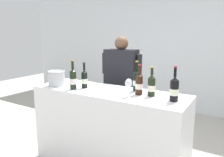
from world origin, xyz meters
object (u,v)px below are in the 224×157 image
wine_bottle_3 (84,79)px  wine_glass (129,84)px  wine_bottle_1 (174,89)px  wine_bottle_2 (137,80)px  wine_bottle_0 (139,84)px  person_server (121,93)px  wine_bottle_5 (152,86)px  ice_bucket (57,78)px  wine_bottle_4 (73,79)px

wine_bottle_3 → wine_glass: (0.64, -0.06, 0.02)m
wine_bottle_1 → wine_bottle_2: size_ratio=0.99×
wine_bottle_0 → person_server: size_ratio=0.21×
wine_bottle_5 → wine_glass: (-0.20, -0.14, 0.02)m
wine_bottle_1 → wine_bottle_5: 0.26m
wine_bottle_0 → wine_bottle_3: 0.70m
ice_bucket → wine_bottle_1: bearing=4.6°
wine_bottle_1 → person_server: (-0.95, 0.65, -0.32)m
wine_bottle_1 → ice_bucket: size_ratio=1.62×
wine_bottle_1 → wine_glass: (-0.45, -0.09, 0.02)m
wine_bottle_0 → wine_glass: wine_bottle_0 is taller
wine_bottle_1 → wine_glass: 0.46m
wine_bottle_3 → wine_glass: wine_bottle_3 is taller
person_server → wine_bottle_5: bearing=-40.7°
wine_bottle_2 → wine_glass: wine_bottle_2 is taller
wine_bottle_3 → wine_bottle_4: wine_bottle_4 is taller
wine_bottle_3 → wine_glass: 0.64m
wine_bottle_4 → wine_glass: 0.71m
wine_bottle_2 → wine_bottle_5: bearing=-27.9°
wine_bottle_0 → person_server: bearing=132.4°
wine_bottle_5 → wine_glass: size_ratio=1.65×
ice_bucket → person_server: 0.97m
wine_bottle_2 → wine_bottle_0: bearing=-55.5°
wine_bottle_1 → wine_bottle_2: bearing=159.9°
wine_bottle_2 → wine_bottle_4: wine_bottle_4 is taller
wine_bottle_4 → person_server: size_ratio=0.22×
wine_bottle_2 → ice_bucket: size_ratio=1.63×
wine_bottle_5 → ice_bucket: wine_bottle_5 is taller
wine_bottle_1 → wine_bottle_4: 1.17m
wine_bottle_1 → wine_bottle_4: bearing=-172.7°
wine_bottle_1 → wine_bottle_3: size_ratio=1.09×
wine_bottle_2 → wine_bottle_5: wine_bottle_2 is taller
wine_bottle_0 → wine_bottle_5: wine_bottle_0 is taller
wine_bottle_5 → wine_bottle_0: bearing=-173.9°
ice_bucket → person_server: bearing=56.3°
wine_bottle_3 → wine_bottle_5: size_ratio=1.00×
wine_bottle_0 → wine_bottle_4: wine_bottle_4 is taller
wine_bottle_1 → wine_bottle_3: (-1.09, -0.02, -0.01)m
wine_bottle_3 → ice_bucket: size_ratio=1.48×
wine_bottle_1 → ice_bucket: bearing=-175.4°
wine_bottle_5 → wine_bottle_3: bearing=-174.5°
wine_bottle_3 → person_server: size_ratio=0.20×
wine_bottle_2 → wine_glass: bearing=-82.8°
wine_bottle_5 → person_server: bearing=139.3°
wine_bottle_1 → wine_bottle_0: bearing=174.0°
wine_bottle_1 → ice_bucket: 1.47m
person_server → wine_bottle_3: bearing=-101.6°
wine_bottle_0 → wine_bottle_2: (-0.09, 0.14, 0.00)m
wine_bottle_5 → wine_bottle_1: bearing=-12.3°
wine_bottle_5 → wine_bottle_4: bearing=-167.3°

